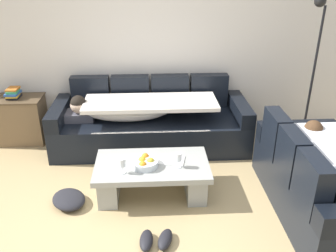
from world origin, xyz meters
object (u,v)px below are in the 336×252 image
wine_glass_near_right (178,157)px  crumpled_garment (69,199)px  wine_glass_near_left (122,163)px  side_cabinet (18,120)px  couch_along_wall (148,123)px  fruit_bowl (145,163)px  book_stack_on_cabinet (13,93)px  pair_of_shoes (156,240)px  couch_near_window (323,182)px  open_magazine (171,160)px  coffee_table (152,175)px  floor_lamp (313,63)px

wine_glass_near_right → crumpled_garment: wine_glass_near_right is taller
wine_glass_near_left → side_cabinet: 2.16m
wine_glass_near_left → crumpled_garment: bearing=177.6°
couch_along_wall → fruit_bowl: bearing=-91.4°
wine_glass_near_right → crumpled_garment: 1.23m
couch_along_wall → side_cabinet: bearing=172.8°
book_stack_on_cabinet → pair_of_shoes: 2.89m
couch_near_window → fruit_bowl: size_ratio=6.27×
fruit_bowl → side_cabinet: 2.25m
open_magazine → pair_of_shoes: bearing=-91.4°
book_stack_on_cabinet → fruit_bowl: bearing=-38.8°
coffee_table → side_cabinet: bearing=143.3°
open_magazine → crumpled_garment: (-1.08, -0.19, -0.33)m
side_cabinet → pair_of_shoes: side_cabinet is taller
couch_along_wall → open_magazine: 1.12m
couch_along_wall → couch_near_window: 2.29m
wine_glass_near_left → book_stack_on_cabinet: size_ratio=0.72×
fruit_bowl → crumpled_garment: 0.89m
couch_near_window → open_magazine: size_ratio=6.27×
wine_glass_near_left → pair_of_shoes: bearing=-62.6°
crumpled_garment → fruit_bowl: bearing=6.9°
book_stack_on_cabinet → pair_of_shoes: book_stack_on_cabinet is taller
couch_near_window → coffee_table: couch_near_window is taller
couch_along_wall → book_stack_on_cabinet: size_ratio=11.12×
coffee_table → wine_glass_near_right: 0.38m
open_magazine → side_cabinet: size_ratio=0.39×
couch_along_wall → fruit_bowl: (-0.03, -1.18, 0.09)m
coffee_table → side_cabinet: side_cabinet is taller
wine_glass_near_right → crumpled_garment: size_ratio=0.42×
fruit_bowl → side_cabinet: (-1.75, 1.41, -0.10)m
wine_glass_near_right → side_cabinet: side_cabinet is taller
wine_glass_near_left → couch_near_window: bearing=-5.8°
couch_along_wall → book_stack_on_cabinet: couch_along_wall is taller
fruit_bowl → crumpled_garment: size_ratio=0.70×
couch_along_wall → book_stack_on_cabinet: (-1.78, 0.23, 0.38)m
couch_along_wall → wine_glass_near_left: (-0.25, -1.30, 0.17)m
couch_along_wall → crumpled_garment: (-0.83, -1.28, -0.27)m
wine_glass_near_right → crumpled_garment: bearing=-177.3°
side_cabinet → floor_lamp: bearing=-3.3°
open_magazine → pair_of_shoes: size_ratio=0.83×
open_magazine → floor_lamp: floor_lamp is taller
coffee_table → book_stack_on_cabinet: bearing=143.3°
floor_lamp → wine_glass_near_right: bearing=-146.0°
wine_glass_near_left → crumpled_garment: size_ratio=0.42×
open_magazine → floor_lamp: 2.30m
couch_near_window → open_magazine: couch_near_window is taller
couch_along_wall → pair_of_shoes: couch_along_wall is taller
coffee_table → book_stack_on_cabinet: 2.32m
open_magazine → side_cabinet: (-2.02, 1.31, -0.06)m
coffee_table → fruit_bowl: 0.20m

